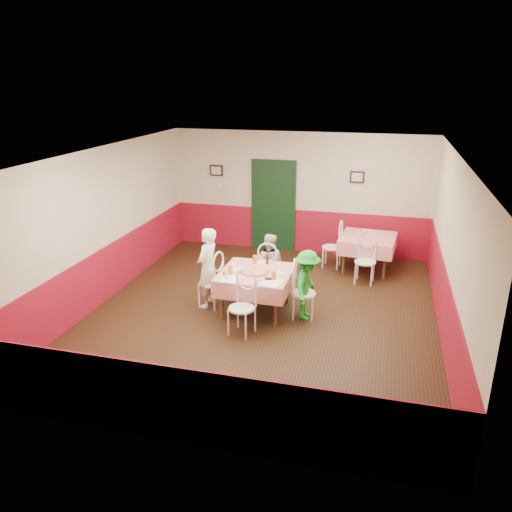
% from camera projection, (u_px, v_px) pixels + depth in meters
% --- Properties ---
extents(floor, '(7.00, 7.00, 0.00)m').
position_uv_depth(floor, '(263.00, 312.00, 8.87)').
color(floor, black).
rests_on(floor, ground).
extents(ceiling, '(7.00, 7.00, 0.00)m').
position_uv_depth(ceiling, '(264.00, 154.00, 7.92)').
color(ceiling, white).
rests_on(ceiling, back_wall).
extents(back_wall, '(6.00, 0.10, 2.80)m').
position_uv_depth(back_wall, '(299.00, 193.00, 11.58)').
color(back_wall, beige).
rests_on(back_wall, ground).
extents(front_wall, '(6.00, 0.10, 2.80)m').
position_uv_depth(front_wall, '(183.00, 336.00, 5.21)').
color(front_wall, beige).
rests_on(front_wall, ground).
extents(left_wall, '(0.10, 7.00, 2.80)m').
position_uv_depth(left_wall, '(104.00, 225.00, 9.11)').
color(left_wall, beige).
rests_on(left_wall, ground).
extents(right_wall, '(0.10, 7.00, 2.80)m').
position_uv_depth(right_wall, '(452.00, 252.00, 7.68)').
color(right_wall, beige).
rests_on(right_wall, ground).
extents(wainscot_back, '(6.00, 0.03, 1.00)m').
position_uv_depth(wainscot_back, '(298.00, 230.00, 11.87)').
color(wainscot_back, maroon).
rests_on(wainscot_back, ground).
extents(wainscot_front, '(6.00, 0.03, 1.00)m').
position_uv_depth(wainscot_front, '(188.00, 407.00, 5.53)').
color(wainscot_front, maroon).
rests_on(wainscot_front, ground).
extents(wainscot_left, '(0.03, 7.00, 1.00)m').
position_uv_depth(wainscot_left, '(110.00, 271.00, 9.41)').
color(wainscot_left, maroon).
rests_on(wainscot_left, ground).
extents(wainscot_right, '(0.03, 7.00, 1.00)m').
position_uv_depth(wainscot_right, '(443.00, 305.00, 7.99)').
color(wainscot_right, maroon).
rests_on(wainscot_right, ground).
extents(door, '(0.96, 0.06, 2.10)m').
position_uv_depth(door, '(273.00, 207.00, 11.80)').
color(door, black).
rests_on(door, ground).
extents(picture_left, '(0.32, 0.03, 0.26)m').
position_uv_depth(picture_left, '(216.00, 170.00, 11.86)').
color(picture_left, black).
rests_on(picture_left, back_wall).
extents(picture_right, '(0.32, 0.03, 0.26)m').
position_uv_depth(picture_right, '(357.00, 177.00, 11.08)').
color(picture_right, black).
rests_on(picture_right, back_wall).
extents(thermostat, '(0.10, 0.03, 0.10)m').
position_uv_depth(thermostat, '(221.00, 185.00, 11.95)').
color(thermostat, white).
rests_on(thermostat, back_wall).
extents(main_table, '(1.24, 1.24, 0.77)m').
position_uv_depth(main_table, '(256.00, 292.00, 8.79)').
color(main_table, red).
rests_on(main_table, ground).
extents(second_table, '(1.21, 1.21, 0.77)m').
position_uv_depth(second_table, '(367.00, 253.00, 10.70)').
color(second_table, red).
rests_on(second_table, ground).
extents(chair_left, '(0.49, 0.49, 0.90)m').
position_uv_depth(chair_left, '(211.00, 283.00, 8.99)').
color(chair_left, white).
rests_on(chair_left, ground).
extents(chair_right, '(0.46, 0.46, 0.90)m').
position_uv_depth(chair_right, '(304.00, 293.00, 8.55)').
color(chair_right, white).
rests_on(chair_right, ground).
extents(chair_far, '(0.47, 0.47, 0.90)m').
position_uv_depth(chair_far, '(268.00, 271.00, 9.54)').
color(chair_far, white).
rests_on(chair_far, ground).
extents(chair_near, '(0.50, 0.50, 0.90)m').
position_uv_depth(chair_near, '(242.00, 308.00, 8.00)').
color(chair_near, white).
rests_on(chair_near, ground).
extents(chair_second_a, '(0.45, 0.45, 0.90)m').
position_uv_depth(chair_second_a, '(332.00, 247.00, 10.85)').
color(chair_second_a, white).
rests_on(chair_second_a, ground).
extents(chair_second_b, '(0.45, 0.45, 0.90)m').
position_uv_depth(chair_second_b, '(365.00, 262.00, 9.99)').
color(chair_second_b, white).
rests_on(chair_second_b, ground).
extents(pizza, '(0.49, 0.49, 0.03)m').
position_uv_depth(pizza, '(254.00, 271.00, 8.64)').
color(pizza, '#B74723').
rests_on(pizza, main_table).
extents(plate_left, '(0.26, 0.26, 0.01)m').
position_uv_depth(plate_left, '(234.00, 269.00, 8.76)').
color(plate_left, white).
rests_on(plate_left, main_table).
extents(plate_right, '(0.26, 0.26, 0.01)m').
position_uv_depth(plate_right, '(281.00, 273.00, 8.57)').
color(plate_right, white).
rests_on(plate_right, main_table).
extents(plate_far, '(0.26, 0.26, 0.01)m').
position_uv_depth(plate_far, '(262.00, 263.00, 9.05)').
color(plate_far, white).
rests_on(plate_far, main_table).
extents(glass_a, '(0.08, 0.08, 0.15)m').
position_uv_depth(glass_a, '(230.00, 270.00, 8.52)').
color(glass_a, '#BF7219').
rests_on(glass_a, main_table).
extents(glass_b, '(0.07, 0.07, 0.13)m').
position_uv_depth(glass_b, '(274.00, 276.00, 8.32)').
color(glass_b, '#BF7219').
rests_on(glass_b, main_table).
extents(glass_c, '(0.08, 0.08, 0.14)m').
position_uv_depth(glass_c, '(255.00, 259.00, 9.04)').
color(glass_c, '#BF7219').
rests_on(glass_c, main_table).
extents(beer_bottle, '(0.05, 0.05, 0.19)m').
position_uv_depth(beer_bottle, '(267.00, 259.00, 8.96)').
color(beer_bottle, '#381C0A').
rests_on(beer_bottle, main_table).
extents(shaker_a, '(0.04, 0.04, 0.09)m').
position_uv_depth(shaker_a, '(225.00, 275.00, 8.39)').
color(shaker_a, silver).
rests_on(shaker_a, main_table).
extents(shaker_b, '(0.04, 0.04, 0.09)m').
position_uv_depth(shaker_b, '(226.00, 277.00, 8.33)').
color(shaker_b, silver).
rests_on(shaker_b, main_table).
extents(shaker_c, '(0.04, 0.04, 0.09)m').
position_uv_depth(shaker_c, '(224.00, 274.00, 8.46)').
color(shaker_c, '#B23319').
rests_on(shaker_c, main_table).
extents(menu_left, '(0.35, 0.43, 0.00)m').
position_uv_depth(menu_left, '(230.00, 278.00, 8.37)').
color(menu_left, white).
rests_on(menu_left, main_table).
extents(menu_right, '(0.38, 0.46, 0.00)m').
position_uv_depth(menu_right, '(272.00, 282.00, 8.23)').
color(menu_right, white).
rests_on(menu_right, main_table).
extents(wallet, '(0.11, 0.09, 0.02)m').
position_uv_depth(wallet, '(268.00, 279.00, 8.33)').
color(wallet, black).
rests_on(wallet, main_table).
extents(diner_left, '(0.44, 0.59, 1.47)m').
position_uv_depth(diner_left, '(208.00, 268.00, 8.90)').
color(diner_left, gray).
rests_on(diner_left, ground).
extents(diner_far, '(0.58, 0.46, 1.18)m').
position_uv_depth(diner_far, '(269.00, 263.00, 9.54)').
color(diner_far, gray).
rests_on(diner_far, ground).
extents(diner_right, '(0.50, 0.82, 1.22)m').
position_uv_depth(diner_right, '(307.00, 285.00, 8.48)').
color(diner_right, gray).
rests_on(diner_right, ground).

